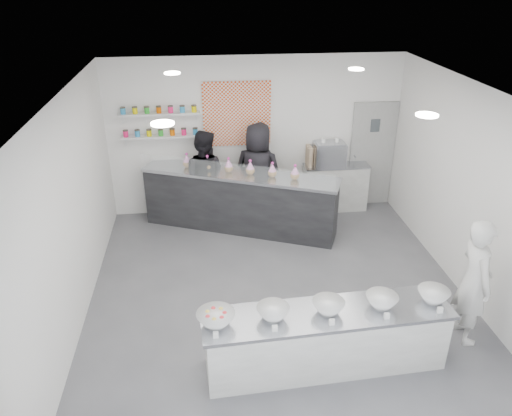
{
  "coord_description": "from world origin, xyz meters",
  "views": [
    {
      "loc": [
        -1.01,
        -5.99,
        4.44
      ],
      "look_at": [
        -0.29,
        0.4,
        1.28
      ],
      "focal_mm": 35.0,
      "sensor_mm": 36.0,
      "label": 1
    }
  ],
  "objects_px": {
    "espresso_machine": "(329,154)",
    "staff_right": "(258,173)",
    "espresso_ledge": "(335,187)",
    "woman_prep": "(474,282)",
    "staff_left": "(204,177)",
    "back_bar": "(240,201)",
    "prep_counter": "(326,339)"
  },
  "relations": [
    {
      "from": "espresso_machine",
      "to": "staff_right",
      "type": "bearing_deg",
      "value": -170.9
    },
    {
      "from": "espresso_ledge",
      "to": "staff_right",
      "type": "xyz_separation_m",
      "value": [
        -1.56,
        -0.22,
        0.47
      ]
    },
    {
      "from": "prep_counter",
      "to": "espresso_ledge",
      "type": "distance_m",
      "value": 4.41
    },
    {
      "from": "staff_left",
      "to": "back_bar",
      "type": "bearing_deg",
      "value": 167.55
    },
    {
      "from": "espresso_ledge",
      "to": "staff_left",
      "type": "height_order",
      "value": "staff_left"
    },
    {
      "from": "prep_counter",
      "to": "espresso_ledge",
      "type": "xyz_separation_m",
      "value": [
        1.21,
        4.24,
        0.07
      ]
    },
    {
      "from": "staff_right",
      "to": "espresso_machine",
      "type": "bearing_deg",
      "value": -148.51
    },
    {
      "from": "espresso_ledge",
      "to": "staff_right",
      "type": "distance_m",
      "value": 1.65
    },
    {
      "from": "prep_counter",
      "to": "staff_left",
      "type": "bearing_deg",
      "value": 105.37
    },
    {
      "from": "back_bar",
      "to": "staff_left",
      "type": "relative_size",
      "value": 2.0
    },
    {
      "from": "espresso_ledge",
      "to": "staff_left",
      "type": "bearing_deg",
      "value": -175.98
    },
    {
      "from": "back_bar",
      "to": "espresso_ledge",
      "type": "height_order",
      "value": "back_bar"
    },
    {
      "from": "back_bar",
      "to": "staff_right",
      "type": "bearing_deg",
      "value": 68.75
    },
    {
      "from": "espresso_machine",
      "to": "woman_prep",
      "type": "height_order",
      "value": "woman_prep"
    },
    {
      "from": "espresso_ledge",
      "to": "staff_right",
      "type": "height_order",
      "value": "staff_right"
    },
    {
      "from": "woman_prep",
      "to": "staff_right",
      "type": "height_order",
      "value": "staff_right"
    },
    {
      "from": "back_bar",
      "to": "woman_prep",
      "type": "height_order",
      "value": "woman_prep"
    },
    {
      "from": "espresso_ledge",
      "to": "staff_left",
      "type": "distance_m",
      "value": 2.6
    },
    {
      "from": "woman_prep",
      "to": "staff_right",
      "type": "bearing_deg",
      "value": 33.54
    },
    {
      "from": "staff_left",
      "to": "espresso_ledge",
      "type": "bearing_deg",
      "value": -154.23
    },
    {
      "from": "prep_counter",
      "to": "woman_prep",
      "type": "height_order",
      "value": "woman_prep"
    },
    {
      "from": "prep_counter",
      "to": "staff_right",
      "type": "bearing_deg",
      "value": 91.97
    },
    {
      "from": "woman_prep",
      "to": "back_bar",
      "type": "bearing_deg",
      "value": 40.54
    },
    {
      "from": "prep_counter",
      "to": "back_bar",
      "type": "relative_size",
      "value": 0.83
    },
    {
      "from": "back_bar",
      "to": "staff_right",
      "type": "height_order",
      "value": "staff_right"
    },
    {
      "from": "prep_counter",
      "to": "staff_right",
      "type": "distance_m",
      "value": 4.07
    },
    {
      "from": "back_bar",
      "to": "staff_left",
      "type": "bearing_deg",
      "value": 168.76
    },
    {
      "from": "prep_counter",
      "to": "espresso_ledge",
      "type": "bearing_deg",
      "value": 71.06
    },
    {
      "from": "espresso_ledge",
      "to": "woman_prep",
      "type": "distance_m",
      "value": 4.0
    },
    {
      "from": "prep_counter",
      "to": "espresso_machine",
      "type": "height_order",
      "value": "espresso_machine"
    },
    {
      "from": "prep_counter",
      "to": "woman_prep",
      "type": "distance_m",
      "value": 2.03
    },
    {
      "from": "woman_prep",
      "to": "staff_left",
      "type": "distance_m",
      "value": 4.98
    }
  ]
}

